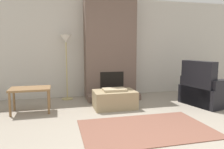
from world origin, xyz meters
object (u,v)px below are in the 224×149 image
at_px(floor_lamp_left, 66,46).
at_px(armchair, 207,91).
at_px(ottoman, 114,99).
at_px(side_table, 30,91).

bearing_deg(floor_lamp_left, armchair, -23.03).
distance_m(ottoman, floor_lamp_left, 1.84).
bearing_deg(armchair, ottoman, 70.07).
bearing_deg(ottoman, armchair, -6.31).
xyz_separation_m(ottoman, side_table, (-1.72, 0.10, 0.24)).
relative_size(armchair, floor_lamp_left, 0.73).
distance_m(ottoman, side_table, 1.74).
distance_m(armchair, floor_lamp_left, 3.51).
xyz_separation_m(armchair, floor_lamp_left, (-3.08, 1.31, 1.04)).
bearing_deg(armchair, floor_lamp_left, 53.35).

